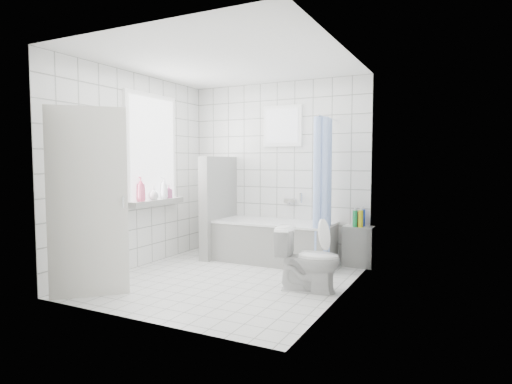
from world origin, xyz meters
The scene contains 19 objects.
ground centered at (0.00, 0.00, 0.00)m, with size 3.00×3.00×0.00m, color white.
ceiling centered at (0.00, 0.00, 2.60)m, with size 3.00×3.00×0.00m, color white.
wall_back centered at (0.00, 1.50, 1.30)m, with size 2.80×0.02×2.60m, color white.
wall_front centered at (0.00, -1.50, 1.30)m, with size 2.80×0.02×2.60m, color white.
wall_left centered at (-1.40, 0.00, 1.30)m, with size 0.02×3.00×2.60m, color white.
wall_right centered at (1.40, 0.00, 1.30)m, with size 0.02×3.00×2.60m, color white.
window_left centered at (-1.35, 0.30, 1.60)m, with size 0.01×0.90×1.40m, color white.
window_back centered at (0.10, 1.46, 1.95)m, with size 0.50×0.01×0.50m, color white.
window_sill centered at (-1.31, 0.30, 0.86)m, with size 0.18×1.02×0.08m, color white.
door centered at (-0.96, -1.20, 1.00)m, with size 0.04×0.80×2.00m, color silver.
bathtub centered at (0.13, 1.12, 0.29)m, with size 1.67×0.77×0.58m.
partition_wall centered at (-0.77, 1.07, 0.75)m, with size 0.15×0.85×1.50m, color white.
tiled_ledge centered at (1.27, 1.38, 0.28)m, with size 0.40×0.24×0.55m, color white.
toilet centered at (1.03, 0.03, 0.35)m, with size 0.40×0.69×0.71m, color white.
curtain_rod centered at (0.91, 1.10, 2.00)m, with size 0.02×0.02×0.80m, color silver.
shower_curtain centered at (0.91, 0.97, 1.10)m, with size 0.14×0.48×1.78m, color #5283F2, non-canonical shape.
tub_faucet centered at (0.23, 1.46, 0.85)m, with size 0.18×0.06×0.06m, color silver.
sill_bottles centered at (-1.30, 0.24, 1.03)m, with size 0.19×0.73×0.33m.
ledge_bottles centered at (1.27, 1.36, 0.66)m, with size 0.15×0.18×0.23m.
Camera 1 is at (2.60, -4.38, 1.43)m, focal length 30.00 mm.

